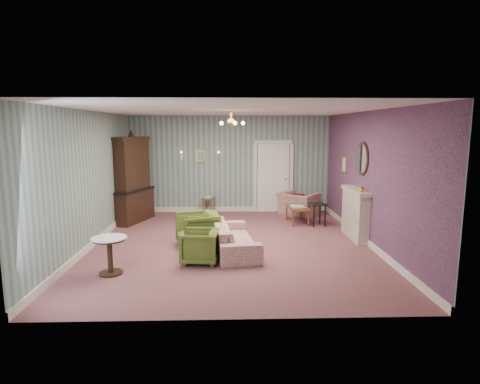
{
  "coord_description": "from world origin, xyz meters",
  "views": [
    {
      "loc": [
        -0.08,
        -8.48,
        2.53
      ],
      "look_at": [
        0.2,
        0.4,
        1.1
      ],
      "focal_mm": 29.78,
      "sensor_mm": 36.0,
      "label": 1
    }
  ],
  "objects_px": {
    "olive_chair_b": "(197,228)",
    "wingback_chair": "(299,200)",
    "pedestal_table": "(110,256)",
    "dresser": "(132,177)",
    "olive_chair_c": "(202,224)",
    "olive_chair_a": "(200,245)",
    "fireplace": "(355,214)",
    "coffee_table": "(297,214)",
    "sofa_chintz": "(234,233)",
    "side_table_black": "(317,215)"
  },
  "relations": [
    {
      "from": "olive_chair_c",
      "to": "olive_chair_a",
      "type": "bearing_deg",
      "value": -3.87
    },
    {
      "from": "wingback_chair",
      "to": "dresser",
      "type": "bearing_deg",
      "value": 48.42
    },
    {
      "from": "olive_chair_c",
      "to": "pedestal_table",
      "type": "bearing_deg",
      "value": -40.16
    },
    {
      "from": "olive_chair_b",
      "to": "dresser",
      "type": "distance_m",
      "value": 3.18
    },
    {
      "from": "dresser",
      "to": "coffee_table",
      "type": "xyz_separation_m",
      "value": [
        4.44,
        -0.32,
        -0.99
      ]
    },
    {
      "from": "pedestal_table",
      "to": "coffee_table",
      "type": "bearing_deg",
      "value": 43.19
    },
    {
      "from": "dresser",
      "to": "pedestal_table",
      "type": "distance_m",
      "value": 4.13
    },
    {
      "from": "fireplace",
      "to": "pedestal_table",
      "type": "xyz_separation_m",
      "value": [
        -5.0,
        -2.15,
        -0.25
      ]
    },
    {
      "from": "fireplace",
      "to": "sofa_chintz",
      "type": "bearing_deg",
      "value": -161.92
    },
    {
      "from": "sofa_chintz",
      "to": "side_table_black",
      "type": "xyz_separation_m",
      "value": [
        2.2,
        2.13,
        -0.1
      ]
    },
    {
      "from": "pedestal_table",
      "to": "fireplace",
      "type": "bearing_deg",
      "value": 23.3
    },
    {
      "from": "coffee_table",
      "to": "side_table_black",
      "type": "relative_size",
      "value": 1.53
    },
    {
      "from": "wingback_chair",
      "to": "side_table_black",
      "type": "distance_m",
      "value": 1.31
    },
    {
      "from": "wingback_chair",
      "to": "coffee_table",
      "type": "xyz_separation_m",
      "value": [
        -0.2,
        -0.96,
        -0.22
      ]
    },
    {
      "from": "fireplace",
      "to": "side_table_black",
      "type": "xyz_separation_m",
      "value": [
        -0.61,
        1.21,
        -0.28
      ]
    },
    {
      "from": "fireplace",
      "to": "side_table_black",
      "type": "distance_m",
      "value": 1.39
    },
    {
      "from": "sofa_chintz",
      "to": "side_table_black",
      "type": "relative_size",
      "value": 3.43
    },
    {
      "from": "olive_chair_b",
      "to": "wingback_chair",
      "type": "height_order",
      "value": "wingback_chair"
    },
    {
      "from": "olive_chair_b",
      "to": "wingback_chair",
      "type": "relative_size",
      "value": 0.79
    },
    {
      "from": "wingback_chair",
      "to": "fireplace",
      "type": "xyz_separation_m",
      "value": [
        0.87,
        -2.49,
        0.13
      ]
    },
    {
      "from": "olive_chair_c",
      "to": "fireplace",
      "type": "relative_size",
      "value": 0.5
    },
    {
      "from": "olive_chair_b",
      "to": "dresser",
      "type": "bearing_deg",
      "value": -162.19
    },
    {
      "from": "pedestal_table",
      "to": "dresser",
      "type": "bearing_deg",
      "value": 97.31
    },
    {
      "from": "wingback_chair",
      "to": "fireplace",
      "type": "relative_size",
      "value": 0.74
    },
    {
      "from": "olive_chair_c",
      "to": "fireplace",
      "type": "xyz_separation_m",
      "value": [
        3.52,
        0.0,
        0.23
      ]
    },
    {
      "from": "fireplace",
      "to": "pedestal_table",
      "type": "relative_size",
      "value": 2.1
    },
    {
      "from": "olive_chair_c",
      "to": "side_table_black",
      "type": "xyz_separation_m",
      "value": [
        2.91,
        1.22,
        -0.05
      ]
    },
    {
      "from": "sofa_chintz",
      "to": "coffee_table",
      "type": "distance_m",
      "value": 3.01
    },
    {
      "from": "coffee_table",
      "to": "sofa_chintz",
      "type": "bearing_deg",
      "value": -125.38
    },
    {
      "from": "olive_chair_a",
      "to": "dresser",
      "type": "height_order",
      "value": "dresser"
    },
    {
      "from": "olive_chair_c",
      "to": "fireplace",
      "type": "bearing_deg",
      "value": 84.37
    },
    {
      "from": "olive_chair_a",
      "to": "fireplace",
      "type": "height_order",
      "value": "fireplace"
    },
    {
      "from": "olive_chair_b",
      "to": "coffee_table",
      "type": "height_order",
      "value": "olive_chair_b"
    },
    {
      "from": "olive_chair_a",
      "to": "coffee_table",
      "type": "relative_size",
      "value": 0.76
    },
    {
      "from": "wingback_chair",
      "to": "pedestal_table",
      "type": "relative_size",
      "value": 1.55
    },
    {
      "from": "olive_chair_a",
      "to": "olive_chair_c",
      "type": "distance_m",
      "value": 1.59
    },
    {
      "from": "coffee_table",
      "to": "dresser",
      "type": "bearing_deg",
      "value": 175.85
    },
    {
      "from": "dresser",
      "to": "olive_chair_a",
      "type": "bearing_deg",
      "value": -40.53
    },
    {
      "from": "wingback_chair",
      "to": "dresser",
      "type": "distance_m",
      "value": 4.75
    },
    {
      "from": "coffee_table",
      "to": "side_table_black",
      "type": "distance_m",
      "value": 0.57
    },
    {
      "from": "fireplace",
      "to": "side_table_black",
      "type": "relative_size",
      "value": 2.35
    },
    {
      "from": "coffee_table",
      "to": "side_table_black",
      "type": "xyz_separation_m",
      "value": [
        0.46,
        -0.32,
        0.06
      ]
    },
    {
      "from": "wingback_chair",
      "to": "pedestal_table",
      "type": "bearing_deg",
      "value": 88.97
    },
    {
      "from": "olive_chair_a",
      "to": "sofa_chintz",
      "type": "distance_m",
      "value": 0.94
    },
    {
      "from": "side_table_black",
      "to": "coffee_table",
      "type": "bearing_deg",
      "value": 145.4
    },
    {
      "from": "coffee_table",
      "to": "olive_chair_c",
      "type": "bearing_deg",
      "value": -147.91
    },
    {
      "from": "olive_chair_b",
      "to": "wingback_chair",
      "type": "distance_m",
      "value": 4.08
    },
    {
      "from": "coffee_table",
      "to": "pedestal_table",
      "type": "bearing_deg",
      "value": -136.81
    },
    {
      "from": "wingback_chair",
      "to": "pedestal_table",
      "type": "xyz_separation_m",
      "value": [
        -4.13,
        -4.64,
        -0.12
      ]
    },
    {
      "from": "olive_chair_a",
      "to": "coffee_table",
      "type": "distance_m",
      "value": 3.94
    }
  ]
}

